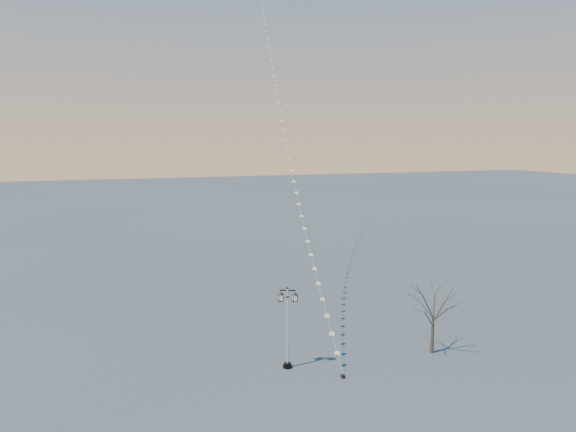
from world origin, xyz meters
name	(u,v)px	position (x,y,z in m)	size (l,w,h in m)	color
ground	(323,376)	(0.00, 0.00, 0.00)	(300.00, 300.00, 0.00)	#5A5A5A
street_lamp	(287,323)	(-1.47, 1.61, 2.53)	(1.10, 0.70, 4.58)	black
bare_tree	(434,307)	(7.25, 0.75, 2.79)	(2.43, 2.43, 4.03)	#483C2F
kite_train	(284,106)	(5.59, 22.93, 15.59)	(10.03, 47.58, 31.36)	black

